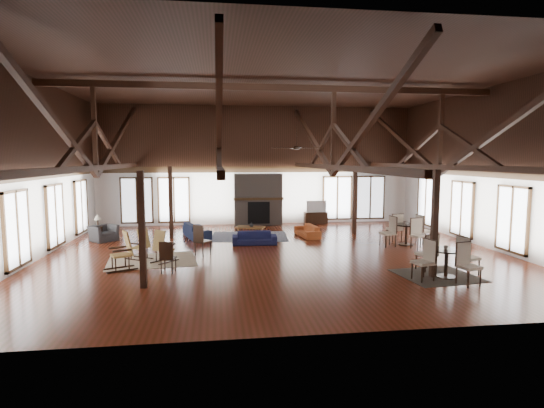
{
  "coord_description": "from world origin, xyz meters",
  "views": [
    {
      "loc": [
        -2.09,
        -14.61,
        3.35
      ],
      "look_at": [
        -0.03,
        1.0,
        1.66
      ],
      "focal_mm": 28.0,
      "sensor_mm": 36.0,
      "label": 1
    }
  ],
  "objects": [
    {
      "name": "floor",
      "position": [
        0.0,
        0.0,
        0.0
      ],
      "size": [
        16.0,
        16.0,
        0.0
      ],
      "primitive_type": "plane",
      "color": "#592012",
      "rests_on": "ground"
    },
    {
      "name": "ceiling",
      "position": [
        0.0,
        0.0,
        6.0
      ],
      "size": [
        16.0,
        14.0,
        0.02
      ],
      "primitive_type": "cube",
      "color": "black",
      "rests_on": "wall_back"
    },
    {
      "name": "wall_back",
      "position": [
        0.0,
        7.0,
        3.0
      ],
      "size": [
        16.0,
        0.02,
        6.0
      ],
      "primitive_type": "cube",
      "color": "silver",
      "rests_on": "floor"
    },
    {
      "name": "wall_front",
      "position": [
        0.0,
        -7.0,
        3.0
      ],
      "size": [
        16.0,
        0.02,
        6.0
      ],
      "primitive_type": "cube",
      "color": "silver",
      "rests_on": "floor"
    },
    {
      "name": "wall_left",
      "position": [
        -8.0,
        0.0,
        3.0
      ],
      "size": [
        0.02,
        14.0,
        6.0
      ],
      "primitive_type": "cube",
      "color": "silver",
      "rests_on": "floor"
    },
    {
      "name": "wall_right",
      "position": [
        8.0,
        0.0,
        3.0
      ],
      "size": [
        0.02,
        14.0,
        6.0
      ],
      "primitive_type": "cube",
      "color": "silver",
      "rests_on": "floor"
    },
    {
      "name": "roof_truss",
      "position": [
        0.0,
        0.0,
        4.03
      ],
      "size": [
        15.6,
        14.07,
        3.14
      ],
      "color": "black",
      "rests_on": "wall_back"
    },
    {
      "name": "post_grid",
      "position": [
        0.0,
        0.0,
        1.52
      ],
      "size": [
        8.16,
        7.16,
        3.05
      ],
      "color": "black",
      "rests_on": "floor"
    },
    {
      "name": "fireplace",
      "position": [
        0.0,
        6.67,
        1.29
      ],
      "size": [
        2.5,
        0.69,
        2.6
      ],
      "color": "brown",
      "rests_on": "floor"
    },
    {
      "name": "ceiling_fan",
      "position": [
        0.5,
        -1.0,
        3.73
      ],
      "size": [
        1.6,
        1.6,
        0.75
      ],
      "color": "black",
      "rests_on": "roof_truss"
    },
    {
      "name": "sofa_navy_front",
      "position": [
        -0.63,
        1.72,
        0.25
      ],
      "size": [
        1.76,
        0.76,
        0.5
      ],
      "primitive_type": "imported",
      "rotation": [
        0.0,
        0.0,
        -0.05
      ],
      "color": "#16183D",
      "rests_on": "floor"
    },
    {
      "name": "sofa_navy_left",
      "position": [
        -2.95,
        3.52,
        0.3
      ],
      "size": [
        2.18,
        1.34,
        0.6
      ],
      "primitive_type": "imported",
      "rotation": [
        0.0,
        0.0,
        1.86
      ],
      "color": "#131B36",
      "rests_on": "floor"
    },
    {
      "name": "sofa_orange",
      "position": [
        1.78,
        3.11,
        0.25
      ],
      "size": [
        1.76,
        0.88,
        0.49
      ],
      "primitive_type": "imported",
      "rotation": [
        0.0,
        0.0,
        -1.44
      ],
      "color": "#A3481F",
      "rests_on": "floor"
    },
    {
      "name": "coffee_table",
      "position": [
        -0.68,
        3.26,
        0.41
      ],
      "size": [
        1.34,
        0.98,
        0.46
      ],
      "rotation": [
        0.0,
        0.0,
        -0.35
      ],
      "color": "brown",
      "rests_on": "floor"
    },
    {
      "name": "vase",
      "position": [
        -0.63,
        3.19,
        0.56
      ],
      "size": [
        0.22,
        0.22,
        0.2
      ],
      "primitive_type": "imported",
      "rotation": [
        0.0,
        0.0,
        0.17
      ],
      "color": "#B2B2B2",
      "rests_on": "coffee_table"
    },
    {
      "name": "armchair",
      "position": [
        -6.7,
        3.25,
        0.32
      ],
      "size": [
        1.3,
        1.3,
        0.64
      ],
      "primitive_type": "imported",
      "rotation": [
        0.0,
        0.0,
        0.79
      ],
      "color": "#2C2C2F",
      "rests_on": "floor"
    },
    {
      "name": "side_table_lamp",
      "position": [
        -6.99,
        3.54,
        0.41
      ],
      "size": [
        0.42,
        0.42,
        1.08
      ],
      "color": "black",
      "rests_on": "floor"
    },
    {
      "name": "rocking_chair_a",
      "position": [
        -4.59,
        -0.31,
        0.5
      ],
      "size": [
        0.93,
        0.81,
        1.06
      ],
      "rotation": [
        0.0,
        0.0,
        1.0
      ],
      "color": "#A2823D",
      "rests_on": "floor"
    },
    {
      "name": "rocking_chair_b",
      "position": [
        -3.86,
        -0.82,
        0.51
      ],
      "size": [
        0.88,
        0.92,
        1.08
      ],
      "rotation": [
        0.0,
        0.0,
        -0.72
      ],
      "color": "#A2823D",
      "rests_on": "floor"
    },
    {
      "name": "rocking_chair_c",
      "position": [
        -4.89,
        -1.54,
        0.56
      ],
      "size": [
        1.04,
        0.84,
        1.18
      ],
      "rotation": [
        0.0,
        0.0,
        2.02
      ],
      "color": "#A2823D",
      "rests_on": "floor"
    },
    {
      "name": "side_chair_a",
      "position": [
        -2.65,
        0.01,
        0.63
      ],
      "size": [
        0.65,
        0.65,
        1.08
      ],
      "rotation": [
        0.0,
        0.0,
        -0.74
      ],
      "color": "black",
      "rests_on": "floor"
    },
    {
      "name": "side_chair_b",
      "position": [
        -3.54,
        -2.16,
        0.56
      ],
      "size": [
        0.48,
        0.48,
        0.96
      ],
      "rotation": [
        0.0,
        0.0,
        -0.22
      ],
      "color": "black",
      "rests_on": "floor"
    },
    {
      "name": "cafe_table_near",
      "position": [
        4.33,
        -3.62,
        0.56
      ],
      "size": [
        2.19,
        2.19,
        1.12
      ],
      "rotation": [
        0.0,
        0.0,
        0.23
      ],
      "color": "black",
      "rests_on": "floor"
    },
    {
      "name": "cafe_table_far",
      "position": [
        5.22,
        0.83,
        0.57
      ],
      "size": [
        2.22,
        2.22,
        1.14
      ],
      "rotation": [
        0.0,
        0.0,
        0.17
      ],
      "color": "black",
      "rests_on": "floor"
    },
    {
      "name": "cup_near",
      "position": [
        4.33,
        -3.57,
        0.86
      ],
      "size": [
        0.13,
        0.13,
        0.1
      ],
      "primitive_type": "imported",
      "rotation": [
        0.0,
        0.0,
        -0.06
      ],
      "color": "#B2B2B2",
      "rests_on": "cafe_table_near"
    },
    {
      "name": "cup_far",
      "position": [
        5.19,
        0.76,
        0.87
      ],
      "size": [
        0.12,
        0.12,
        0.09
      ],
      "primitive_type": "imported",
      "rotation": [
        0.0,
        0.0,
        -0.05
      ],
      "color": "#B2B2B2",
      "rests_on": "cafe_table_far"
    },
    {
      "name": "tv_console",
      "position": [
        3.02,
        6.75,
        0.3
      ],
      "size": [
        1.18,
        0.44,
        0.59
      ],
      "primitive_type": "cube",
      "color": "black",
      "rests_on": "floor"
    },
    {
      "name": "television",
      "position": [
        3.02,
        6.75,
        0.89
      ],
      "size": [
        1.05,
        0.2,
        0.6
      ],
      "primitive_type": "imported",
      "rotation": [
        0.0,
        0.0,
        0.07
      ],
      "color": "#B2B2B2",
      "rests_on": "tv_console"
    },
    {
      "name": "rug_tan",
      "position": [
        -4.23,
        -0.51,
        0.01
      ],
      "size": [
        3.06,
        2.55,
        0.01
      ],
      "primitive_type": "cube",
      "rotation": [
        0.0,
        0.0,
        0.14
      ],
      "color": "tan",
      "rests_on": "floor"
    },
    {
      "name": "rug_navy",
      "position": [
        -0.71,
        3.43,
        0.01
      ],
      "size": [
        3.45,
        2.72,
        0.01
      ],
      "primitive_type": "cube",
      "rotation": [
        0.0,
        0.0,
        -0.09
      ],
      "color": "#192248",
      "rests_on": "floor"
    },
    {
      "name": "rug_dark",
      "position": [
        4.17,
        -3.44,
        0.01
      ],
      "size": [
        2.31,
        2.15,
        0.01
      ],
      "primitive_type": "cube",
      "rotation": [
        0.0,
        0.0,
        0.13
      ],
      "color": "black",
      "rests_on": "floor"
    }
  ]
}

